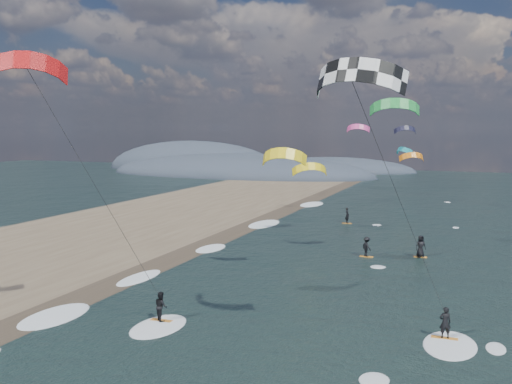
% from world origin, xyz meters
% --- Properties ---
extents(wet_sand_strip, '(3.00, 240.00, 0.00)m').
position_xyz_m(wet_sand_strip, '(-12.00, 10.00, 0.00)').
color(wet_sand_strip, '#382D23').
rests_on(wet_sand_strip, ground).
extents(coastal_hills, '(80.00, 41.00, 15.00)m').
position_xyz_m(coastal_hills, '(-44.84, 107.86, 0.00)').
color(coastal_hills, '#3D4756').
rests_on(coastal_hills, ground).
extents(kitesurfer_near_a, '(7.76, 8.65, 14.29)m').
position_xyz_m(kitesurfer_near_a, '(6.90, 5.54, 10.57)').
color(kitesurfer_near_a, orange).
rests_on(kitesurfer_near_a, ground).
extents(kitesurfer_near_b, '(7.06, 8.96, 14.88)m').
position_xyz_m(kitesurfer_near_b, '(-7.29, 3.23, 9.64)').
color(kitesurfer_near_b, orange).
rests_on(kitesurfer_near_b, ground).
extents(far_kitesurfers, '(10.50, 17.04, 1.86)m').
position_xyz_m(far_kitesurfers, '(3.34, 31.56, 0.90)').
color(far_kitesurfers, orange).
rests_on(far_kitesurfers, ground).
extents(bg_kite_field, '(14.35, 64.60, 11.77)m').
position_xyz_m(bg_kite_field, '(-0.41, 50.95, 10.09)').
color(bg_kite_field, gray).
rests_on(bg_kite_field, ground).
extents(shoreline_surf, '(2.40, 79.40, 0.11)m').
position_xyz_m(shoreline_surf, '(-10.80, 14.75, 0.00)').
color(shoreline_surf, white).
rests_on(shoreline_surf, ground).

